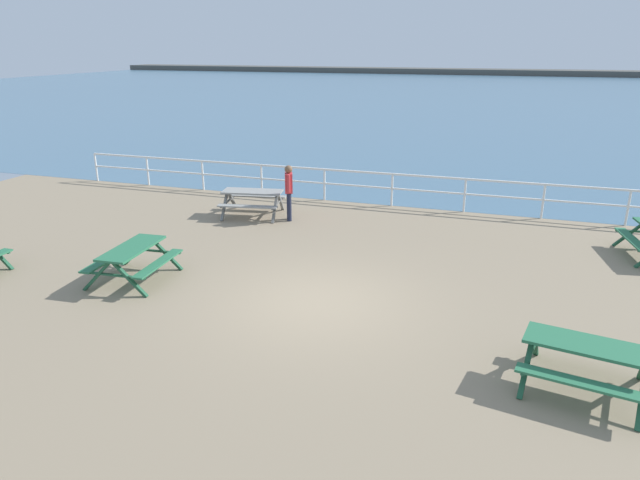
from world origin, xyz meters
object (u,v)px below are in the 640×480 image
object	(u,v)px
picnic_table_mid_centre	(587,355)
visitor	(289,189)
picnic_table_near_right	(133,255)
picnic_table_far_left	(253,197)

from	to	relation	value
picnic_table_mid_centre	visitor	xyz separation A→B (m)	(-7.46, 6.89, 0.36)
picnic_table_near_right	picnic_table_mid_centre	size ratio (longest dim) A/B	0.93
picnic_table_near_right	picnic_table_mid_centre	distance (m)	9.22
picnic_table_far_left	visitor	bearing A→B (deg)	-15.87
picnic_table_far_left	picnic_table_mid_centre	bearing A→B (deg)	-48.66
picnic_table_mid_centre	visitor	world-z (taller)	visitor
picnic_table_near_right	picnic_table_mid_centre	bearing A→B (deg)	-103.45
picnic_table_mid_centre	picnic_table_far_left	bearing A→B (deg)	151.54
visitor	picnic_table_far_left	bearing A→B (deg)	152.46
picnic_table_near_right	visitor	size ratio (longest dim) A/B	1.14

